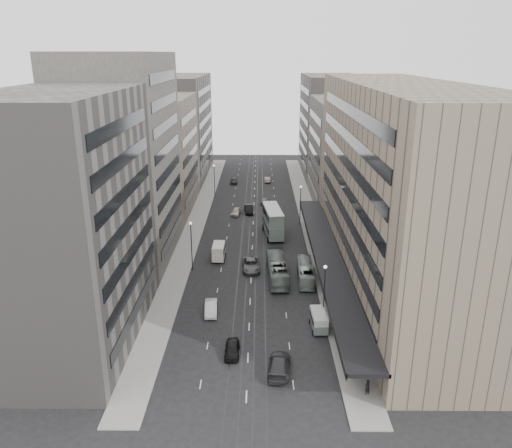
{
  "coord_description": "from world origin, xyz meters",
  "views": [
    {
      "loc": [
        1.32,
        -63.11,
        33.82
      ],
      "look_at": [
        0.71,
        18.45,
        5.78
      ],
      "focal_mm": 35.0,
      "sensor_mm": 36.0,
      "label": 1
    }
  ],
  "objects_px": {
    "bus_near": "(277,269)",
    "bus_far": "(305,272)",
    "vw_microbus": "(319,320)",
    "panel_van": "(219,251)",
    "sedan_0": "(232,349)",
    "sedan_2": "(251,265)",
    "sedan_1": "(211,308)",
    "pedestrian": "(367,387)",
    "double_decker": "(273,221)"
  },
  "relations": [
    {
      "from": "vw_microbus",
      "to": "bus_near",
      "type": "bearing_deg",
      "value": 105.23
    },
    {
      "from": "pedestrian",
      "to": "bus_far",
      "type": "bearing_deg",
      "value": -113.47
    },
    {
      "from": "panel_van",
      "to": "sedan_2",
      "type": "relative_size",
      "value": 0.74
    },
    {
      "from": "vw_microbus",
      "to": "sedan_0",
      "type": "height_order",
      "value": "vw_microbus"
    },
    {
      "from": "bus_far",
      "to": "double_decker",
      "type": "bearing_deg",
      "value": -75.38
    },
    {
      "from": "sedan_2",
      "to": "double_decker",
      "type": "bearing_deg",
      "value": 72.75
    },
    {
      "from": "bus_far",
      "to": "double_decker",
      "type": "relative_size",
      "value": 0.93
    },
    {
      "from": "sedan_0",
      "to": "bus_near",
      "type": "bearing_deg",
      "value": 74.04
    },
    {
      "from": "bus_near",
      "to": "bus_far",
      "type": "distance_m",
      "value": 4.41
    },
    {
      "from": "pedestrian",
      "to": "sedan_0",
      "type": "bearing_deg",
      "value": -58.75
    },
    {
      "from": "sedan_0",
      "to": "sedan_2",
      "type": "relative_size",
      "value": 0.72
    },
    {
      "from": "sedan_0",
      "to": "sedan_1",
      "type": "bearing_deg",
      "value": 108.93
    },
    {
      "from": "vw_microbus",
      "to": "sedan_1",
      "type": "xyz_separation_m",
      "value": [
        -14.27,
        4.05,
        -0.54
      ]
    },
    {
      "from": "sedan_0",
      "to": "sedan_2",
      "type": "xyz_separation_m",
      "value": [
        1.8,
        24.48,
        0.1
      ]
    },
    {
      "from": "double_decker",
      "to": "sedan_1",
      "type": "height_order",
      "value": "double_decker"
    },
    {
      "from": "bus_near",
      "to": "double_decker",
      "type": "height_order",
      "value": "double_decker"
    },
    {
      "from": "double_decker",
      "to": "bus_near",
      "type": "bearing_deg",
      "value": -96.39
    },
    {
      "from": "vw_microbus",
      "to": "panel_van",
      "type": "height_order",
      "value": "panel_van"
    },
    {
      "from": "panel_van",
      "to": "sedan_2",
      "type": "xyz_separation_m",
      "value": [
        5.64,
        -4.2,
        -0.7
      ]
    },
    {
      "from": "panel_van",
      "to": "bus_far",
      "type": "bearing_deg",
      "value": -29.12
    },
    {
      "from": "bus_far",
      "to": "sedan_1",
      "type": "relative_size",
      "value": 2.07
    },
    {
      "from": "sedan_0",
      "to": "sedan_1",
      "type": "relative_size",
      "value": 0.91
    },
    {
      "from": "bus_far",
      "to": "panel_van",
      "type": "height_order",
      "value": "panel_van"
    },
    {
      "from": "panel_van",
      "to": "sedan_1",
      "type": "xyz_separation_m",
      "value": [
        0.41,
        -18.74,
        -0.75
      ]
    },
    {
      "from": "bus_far",
      "to": "pedestrian",
      "type": "height_order",
      "value": "bus_far"
    },
    {
      "from": "vw_microbus",
      "to": "pedestrian",
      "type": "distance_m",
      "value": 13.73
    },
    {
      "from": "panel_van",
      "to": "sedan_0",
      "type": "distance_m",
      "value": 28.95
    },
    {
      "from": "sedan_2",
      "to": "pedestrian",
      "type": "height_order",
      "value": "pedestrian"
    },
    {
      "from": "bus_far",
      "to": "panel_van",
      "type": "bearing_deg",
      "value": -27.75
    },
    {
      "from": "panel_van",
      "to": "sedan_1",
      "type": "height_order",
      "value": "panel_van"
    },
    {
      "from": "bus_near",
      "to": "vw_microbus",
      "type": "bearing_deg",
      "value": 105.14
    },
    {
      "from": "pedestrian",
      "to": "double_decker",
      "type": "bearing_deg",
      "value": -111.51
    },
    {
      "from": "sedan_0",
      "to": "pedestrian",
      "type": "relative_size",
      "value": 2.38
    },
    {
      "from": "double_decker",
      "to": "panel_van",
      "type": "height_order",
      "value": "double_decker"
    },
    {
      "from": "panel_van",
      "to": "vw_microbus",
      "type": "bearing_deg",
      "value": -56.81
    },
    {
      "from": "bus_near",
      "to": "sedan_1",
      "type": "height_order",
      "value": "bus_near"
    },
    {
      "from": "sedan_0",
      "to": "sedan_1",
      "type": "height_order",
      "value": "sedan_1"
    },
    {
      "from": "vw_microbus",
      "to": "sedan_2",
      "type": "distance_m",
      "value": 20.68
    },
    {
      "from": "panel_van",
      "to": "sedan_0",
      "type": "xyz_separation_m",
      "value": [
        3.84,
        -28.68,
        -0.8
      ]
    },
    {
      "from": "double_decker",
      "to": "vw_microbus",
      "type": "distance_m",
      "value": 35.3
    },
    {
      "from": "bus_far",
      "to": "sedan_0",
      "type": "relative_size",
      "value": 2.27
    },
    {
      "from": "pedestrian",
      "to": "panel_van",
      "type": "bearing_deg",
      "value": -94.83
    },
    {
      "from": "vw_microbus",
      "to": "sedan_1",
      "type": "relative_size",
      "value": 0.95
    },
    {
      "from": "bus_far",
      "to": "sedan_2",
      "type": "relative_size",
      "value": 1.63
    },
    {
      "from": "sedan_0",
      "to": "pedestrian",
      "type": "height_order",
      "value": "pedestrian"
    },
    {
      "from": "bus_far",
      "to": "pedestrian",
      "type": "relative_size",
      "value": 5.4
    },
    {
      "from": "vw_microbus",
      "to": "panel_van",
      "type": "distance_m",
      "value": 27.11
    },
    {
      "from": "double_decker",
      "to": "sedan_1",
      "type": "bearing_deg",
      "value": -113.66
    },
    {
      "from": "double_decker",
      "to": "panel_van",
      "type": "xyz_separation_m",
      "value": [
        -9.61,
        -12.11,
        -1.46
      ]
    },
    {
      "from": "sedan_1",
      "to": "sedan_0",
      "type": "bearing_deg",
      "value": -75.04
    }
  ]
}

